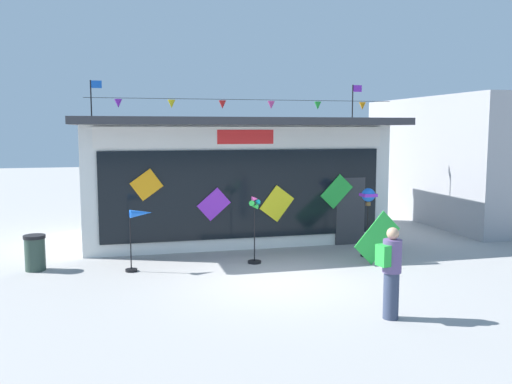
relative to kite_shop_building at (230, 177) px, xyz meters
name	(u,v)px	position (x,y,z in m)	size (l,w,h in m)	color
ground_plane	(275,280)	(-0.05, -5.39, -1.90)	(80.00, 80.00, 0.00)	#9E9B99
kite_shop_building	(230,177)	(0.00, 0.00, 0.00)	(9.28, 5.46, 4.89)	silver
wind_spinner_far_left	(139,225)	(-3.01, -3.80, -0.76)	(0.69, 0.30, 1.51)	black
wind_spinner_left	(255,225)	(-0.12, -3.74, -0.91)	(0.35, 0.35, 1.74)	black
wind_spinner_center_left	(368,202)	(3.02, -3.71, -0.42)	(0.37, 0.37, 1.86)	black
person_near_camera	(391,271)	(1.28, -8.31, -1.01)	(0.47, 0.35, 1.68)	#333D56
trash_bin	(35,253)	(-5.47, -3.13, -1.46)	(0.52, 0.52, 0.87)	#2D4238
display_kite_on_ground	(377,238)	(2.91, -4.52, -1.23)	(0.68, 0.03, 1.23)	green
neighbour_building	(507,159)	(11.13, 1.09, 0.39)	(7.83, 8.06, 4.58)	#99999E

